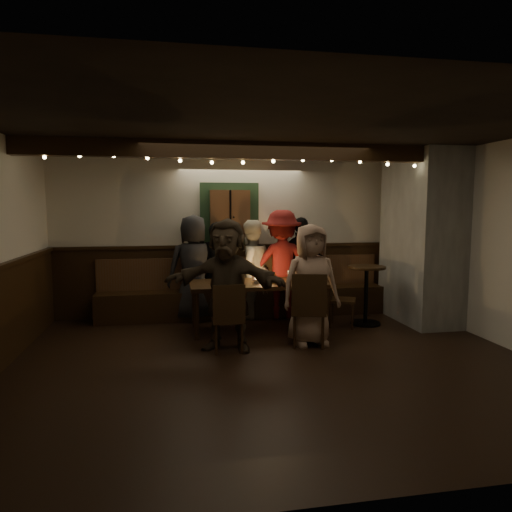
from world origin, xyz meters
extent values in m
cube|color=black|center=(0.00, 0.00, -0.01)|extent=(6.00, 5.00, 0.01)
cube|color=black|center=(0.00, 0.00, 2.60)|extent=(6.00, 5.00, 0.01)
cube|color=silver|center=(0.00, 2.50, 1.30)|extent=(6.00, 0.01, 2.60)
cube|color=black|center=(0.00, 2.48, 0.55)|extent=(6.00, 0.05, 1.10)
cube|color=slate|center=(2.65, 1.50, 1.30)|extent=(0.70, 1.40, 2.60)
cube|color=black|center=(0.00, 2.23, 0.23)|extent=(4.60, 0.45, 0.45)
cube|color=#563219|center=(0.00, 2.41, 0.70)|extent=(4.60, 0.06, 0.50)
cube|color=#213B22|center=(-0.20, 2.44, 1.65)|extent=(0.95, 0.04, 1.00)
cube|color=#563219|center=(-0.20, 2.38, 1.65)|extent=(0.64, 0.12, 0.76)
cube|color=black|center=(0.00, 1.00, 2.49)|extent=(6.00, 0.16, 0.22)
sphere|color=#FFE599|center=(-2.60, 0.98, 2.36)|extent=(0.04, 0.04, 0.04)
sphere|color=#FFE599|center=(-2.20, 0.98, 2.38)|extent=(0.04, 0.04, 0.04)
sphere|color=#FFE599|center=(-1.80, 0.98, 2.39)|extent=(0.04, 0.04, 0.04)
sphere|color=#FFE599|center=(-1.40, 0.98, 2.37)|extent=(0.04, 0.04, 0.04)
sphere|color=#FFE599|center=(-1.00, 0.98, 2.35)|extent=(0.04, 0.04, 0.04)
sphere|color=#FFE599|center=(-0.60, 0.98, 2.33)|extent=(0.04, 0.04, 0.04)
sphere|color=#FFE599|center=(-0.20, 0.98, 2.34)|extent=(0.04, 0.04, 0.04)
sphere|color=#FFE599|center=(0.20, 0.98, 2.36)|extent=(0.04, 0.04, 0.04)
sphere|color=#FFE599|center=(0.60, 0.98, 2.38)|extent=(0.04, 0.04, 0.04)
sphere|color=#FFE599|center=(1.00, 0.98, 2.39)|extent=(0.04, 0.04, 0.04)
sphere|color=#FFE599|center=(1.40, 0.98, 2.37)|extent=(0.04, 0.04, 0.04)
sphere|color=#FFE599|center=(1.80, 0.98, 2.35)|extent=(0.04, 0.04, 0.04)
sphere|color=#FFE599|center=(2.20, 0.98, 2.33)|extent=(0.04, 0.04, 0.04)
sphere|color=#FFE599|center=(2.60, 0.98, 2.34)|extent=(0.04, 0.04, 0.04)
cube|color=black|center=(0.08, 1.40, 0.67)|extent=(1.95, 0.84, 0.06)
cylinder|color=black|center=(-0.82, 1.06, 0.32)|extent=(0.07, 0.07, 0.64)
cylinder|color=black|center=(-0.82, 1.74, 0.32)|extent=(0.07, 0.07, 0.64)
cylinder|color=black|center=(0.98, 1.06, 0.32)|extent=(0.07, 0.07, 0.64)
cylinder|color=black|center=(0.98, 1.74, 0.32)|extent=(0.07, 0.07, 0.64)
cylinder|color=#BF7226|center=(-0.49, 1.51, 0.76)|extent=(0.07, 0.07, 0.13)
cylinder|color=#BF7226|center=(-0.31, 1.16, 0.76)|extent=(0.07, 0.07, 0.13)
cylinder|color=silver|center=(0.04, 1.51, 0.76)|extent=(0.07, 0.07, 0.13)
cylinder|color=#BF7226|center=(0.27, 1.26, 0.76)|extent=(0.07, 0.07, 0.13)
cylinder|color=silver|center=(0.59, 1.56, 0.76)|extent=(0.07, 0.07, 0.13)
cylinder|color=#BF7226|center=(0.87, 1.25, 0.76)|extent=(0.07, 0.07, 0.13)
cylinder|color=white|center=(-0.42, 1.12, 0.70)|extent=(0.24, 0.24, 0.01)
cube|color=#B2B2B7|center=(0.08, 1.35, 0.72)|extent=(0.15, 0.09, 0.05)
cylinder|color=#990C0C|center=(0.06, 1.35, 0.77)|extent=(0.03, 0.03, 0.15)
cylinder|color=gold|center=(0.11, 1.35, 0.77)|extent=(0.03, 0.03, 0.15)
cylinder|color=silver|center=(0.20, 1.45, 0.73)|extent=(0.05, 0.05, 0.07)
sphere|color=#FFB24C|center=(0.20, 1.45, 0.79)|extent=(0.03, 0.03, 0.03)
cube|color=black|center=(-0.46, 0.53, 0.39)|extent=(0.39, 0.39, 0.04)
cube|color=black|center=(-0.47, 0.36, 0.63)|extent=(0.39, 0.04, 0.44)
cylinder|color=black|center=(-0.31, 0.69, 0.19)|extent=(0.03, 0.03, 0.38)
cylinder|color=black|center=(-0.31, 0.37, 0.19)|extent=(0.03, 0.03, 0.38)
cylinder|color=black|center=(-0.62, 0.69, 0.19)|extent=(0.03, 0.03, 0.38)
cylinder|color=black|center=(-0.62, 0.38, 0.19)|extent=(0.03, 0.03, 0.38)
cube|color=black|center=(0.58, 0.57, 0.44)|extent=(0.52, 0.52, 0.04)
cube|color=black|center=(0.53, 0.38, 0.71)|extent=(0.43, 0.15, 0.49)
cylinder|color=black|center=(0.79, 0.69, 0.21)|extent=(0.04, 0.04, 0.42)
cylinder|color=black|center=(0.70, 0.36, 0.21)|extent=(0.04, 0.04, 0.42)
cylinder|color=black|center=(0.45, 0.78, 0.21)|extent=(0.04, 0.04, 0.42)
cylinder|color=black|center=(0.36, 0.44, 0.21)|extent=(0.04, 0.04, 0.42)
cube|color=black|center=(1.34, 1.37, 0.39)|extent=(0.51, 0.51, 0.04)
cube|color=black|center=(1.18, 1.44, 0.63)|extent=(0.19, 0.36, 0.44)
cylinder|color=black|center=(1.42, 1.17, 0.19)|extent=(0.03, 0.03, 0.37)
cylinder|color=black|center=(1.14, 1.29, 0.19)|extent=(0.03, 0.03, 0.37)
cylinder|color=black|center=(1.55, 1.45, 0.19)|extent=(0.03, 0.03, 0.37)
cylinder|color=black|center=(1.26, 1.58, 0.19)|extent=(0.03, 0.03, 0.37)
cylinder|color=black|center=(1.74, 1.42, 0.01)|extent=(0.45, 0.45, 0.03)
cylinder|color=black|center=(1.74, 1.42, 0.43)|extent=(0.06, 0.06, 0.87)
cylinder|color=black|center=(1.74, 1.42, 0.87)|extent=(0.55, 0.55, 0.03)
imported|color=black|center=(-0.80, 2.16, 0.82)|extent=(0.86, 0.62, 1.65)
imported|color=black|center=(-0.44, 2.17, 0.77)|extent=(0.66, 0.55, 1.53)
imported|color=beige|center=(0.09, 2.15, 0.78)|extent=(0.91, 0.81, 1.56)
imported|color=maroon|center=(0.58, 2.06, 0.86)|extent=(1.15, 0.71, 1.72)
imported|color=black|center=(0.93, 2.11, 0.80)|extent=(0.97, 0.48, 1.60)
imported|color=#3B2E1F|center=(-0.46, 0.59, 0.82)|extent=(1.58, 1.01, 1.63)
imported|color=#A37F67|center=(0.62, 0.61, 0.78)|extent=(0.79, 0.55, 1.56)
camera|label=1|loc=(-1.10, -4.92, 1.79)|focal=32.00mm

